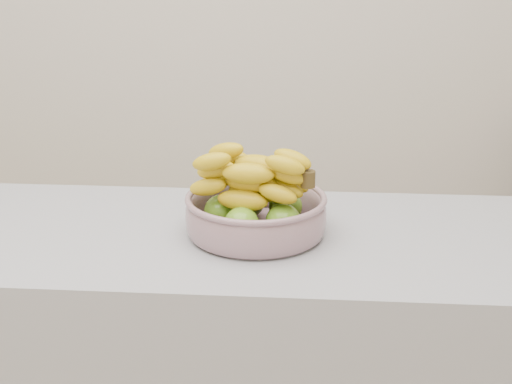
# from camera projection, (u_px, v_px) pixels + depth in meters

# --- Properties ---
(fruit_bowl) EXTENTS (0.32, 0.32, 0.19)m
(fruit_bowl) POSITION_uv_depth(u_px,v_px,m) (256.00, 208.00, 1.58)
(fruit_bowl) COLOR #8999A5
(fruit_bowl) RESTS_ON counter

